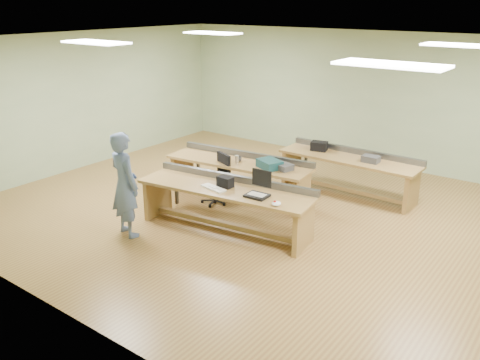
# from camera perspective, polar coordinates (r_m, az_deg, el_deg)

# --- Properties ---
(floor) EXTENTS (10.00, 10.00, 0.00)m
(floor) POSITION_cam_1_polar(r_m,az_deg,el_deg) (9.09, 3.38, -3.99)
(floor) COLOR olive
(floor) RESTS_ON ground
(ceiling) EXTENTS (10.00, 10.00, 0.00)m
(ceiling) POSITION_cam_1_polar(r_m,az_deg,el_deg) (8.35, 3.80, 15.22)
(ceiling) COLOR silver
(ceiling) RESTS_ON wall_back
(wall_back) EXTENTS (10.00, 0.04, 3.00)m
(wall_back) POSITION_cam_1_polar(r_m,az_deg,el_deg) (12.07, 14.18, 8.86)
(wall_back) COLOR #9DB085
(wall_back) RESTS_ON floor
(wall_front) EXTENTS (10.00, 0.04, 3.00)m
(wall_front) POSITION_cam_1_polar(r_m,az_deg,el_deg) (5.84, -18.55, -2.96)
(wall_front) COLOR #9DB085
(wall_front) RESTS_ON floor
(wall_left) EXTENTS (0.04, 8.00, 3.00)m
(wall_left) POSITION_cam_1_polar(r_m,az_deg,el_deg) (12.01, -17.01, 8.55)
(wall_left) COLOR #9DB085
(wall_left) RESTS_ON floor
(fluor_panels) EXTENTS (6.20, 3.50, 0.03)m
(fluor_panels) POSITION_cam_1_polar(r_m,az_deg,el_deg) (8.35, 3.80, 15.01)
(fluor_panels) COLOR white
(fluor_panels) RESTS_ON ceiling
(workbench_front) EXTENTS (3.06, 1.18, 0.86)m
(workbench_front) POSITION_cam_1_polar(r_m,az_deg,el_deg) (8.34, -1.55, -2.04)
(workbench_front) COLOR olive
(workbench_front) RESTS_ON floor
(workbench_mid) EXTENTS (2.90, 1.06, 0.86)m
(workbench_mid) POSITION_cam_1_polar(r_m,az_deg,el_deg) (9.66, -0.08, 1.04)
(workbench_mid) COLOR olive
(workbench_mid) RESTS_ON floor
(workbench_back) EXTENTS (2.77, 0.77, 0.86)m
(workbench_back) POSITION_cam_1_polar(r_m,az_deg,el_deg) (10.13, 12.13, 1.47)
(workbench_back) COLOR olive
(workbench_back) RESTS_ON floor
(person) EXTENTS (0.71, 0.54, 1.72)m
(person) POSITION_cam_1_polar(r_m,az_deg,el_deg) (8.27, -12.81, -0.50)
(person) COLOR slate
(person) RESTS_ON floor
(laptop_base) EXTENTS (0.36, 0.30, 0.04)m
(laptop_base) POSITION_cam_1_polar(r_m,az_deg,el_deg) (7.87, 1.92, -1.77)
(laptop_base) COLOR black
(laptop_base) RESTS_ON workbench_front
(laptop_screen) EXTENTS (0.34, 0.03, 0.27)m
(laptop_screen) POSITION_cam_1_polar(r_m,az_deg,el_deg) (7.89, 2.46, 0.23)
(laptop_screen) COLOR black
(laptop_screen) RESTS_ON laptop_base
(keyboard) EXTENTS (0.49, 0.24, 0.03)m
(keyboard) POSITION_cam_1_polar(r_m,az_deg,el_deg) (8.20, -3.00, -0.91)
(keyboard) COLOR beige
(keyboard) RESTS_ON workbench_front
(trackball_mouse) EXTENTS (0.18, 0.19, 0.07)m
(trackball_mouse) POSITION_cam_1_polar(r_m,az_deg,el_deg) (7.55, 4.10, -2.65)
(trackball_mouse) COLOR white
(trackball_mouse) RESTS_ON workbench_front
(camera_bag) EXTENTS (0.26, 0.17, 0.17)m
(camera_bag) POSITION_cam_1_polar(r_m,az_deg,el_deg) (8.26, -1.67, -0.20)
(camera_bag) COLOR black
(camera_bag) RESTS_ON workbench_front
(task_chair) EXTENTS (0.66, 0.66, 0.94)m
(task_chair) POSITION_cam_1_polar(r_m,az_deg,el_deg) (9.52, -2.66, -0.61)
(task_chair) COLOR black
(task_chair) RESTS_ON floor
(parts_bin_teal) EXTENTS (0.52, 0.47, 0.15)m
(parts_bin_teal) POSITION_cam_1_polar(r_m,az_deg,el_deg) (9.20, 3.34, 1.80)
(parts_bin_teal) COLOR #133B40
(parts_bin_teal) RESTS_ON workbench_mid
(parts_bin_grey) EXTENTS (0.44, 0.34, 0.11)m
(parts_bin_grey) POSITION_cam_1_polar(r_m,az_deg,el_deg) (9.16, 4.71, 1.55)
(parts_bin_grey) COLOR #37383A
(parts_bin_grey) RESTS_ON workbench_mid
(mug) EXTENTS (0.15, 0.15, 0.09)m
(mug) POSITION_cam_1_polar(r_m,az_deg,el_deg) (9.57, -0.16, 2.36)
(mug) COLOR #37383A
(mug) RESTS_ON workbench_mid
(drinks_can) EXTENTS (0.09, 0.09, 0.13)m
(drinks_can) POSITION_cam_1_polar(r_m,az_deg,el_deg) (9.51, -0.35, 2.38)
(drinks_can) COLOR silver
(drinks_can) RESTS_ON workbench_mid
(storage_box_back) EXTENTS (0.36, 0.30, 0.18)m
(storage_box_back) POSITION_cam_1_polar(r_m,az_deg,el_deg) (10.39, 8.88, 3.78)
(storage_box_back) COLOR black
(storage_box_back) RESTS_ON workbench_back
(tray_back) EXTENTS (0.31, 0.23, 0.12)m
(tray_back) POSITION_cam_1_polar(r_m,az_deg,el_deg) (9.83, 14.47, 2.30)
(tray_back) COLOR #37383A
(tray_back) RESTS_ON workbench_back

